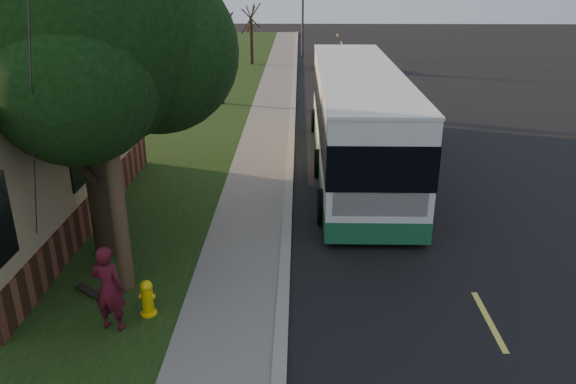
{
  "coord_description": "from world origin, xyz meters",
  "views": [
    {
      "loc": [
        0.3,
        -9.19,
        6.37
      ],
      "look_at": [
        0.05,
        2.87,
        1.5
      ],
      "focal_mm": 35.0,
      "sensor_mm": 36.0,
      "label": 1
    }
  ],
  "objects_px": {
    "bare_tree_far": "(251,35)",
    "transit_bus": "(357,117)",
    "fire_hydrant": "(147,298)",
    "skateboard_spare": "(89,291)",
    "skateboarder": "(109,288)",
    "distant_car": "(329,59)",
    "leafy_tree": "(82,29)",
    "traffic_signal": "(303,13)",
    "bare_tree_near": "(220,61)",
    "utility_pole": "(101,69)"
  },
  "relations": [
    {
      "from": "fire_hydrant",
      "to": "skateboarder",
      "type": "bearing_deg",
      "value": -140.07
    },
    {
      "from": "transit_bus",
      "to": "skateboarder",
      "type": "xyz_separation_m",
      "value": [
        -5.35,
        -9.35,
        -0.84
      ]
    },
    {
      "from": "skateboard_spare",
      "to": "transit_bus",
      "type": "bearing_deg",
      "value": 52.57
    },
    {
      "from": "bare_tree_far",
      "to": "skateboarder",
      "type": "height_order",
      "value": "bare_tree_far"
    },
    {
      "from": "fire_hydrant",
      "to": "skateboard_spare",
      "type": "xyz_separation_m",
      "value": [
        -1.44,
        0.73,
        -0.31
      ]
    },
    {
      "from": "distant_car",
      "to": "bare_tree_near",
      "type": "bearing_deg",
      "value": -122.18
    },
    {
      "from": "leafy_tree",
      "to": "transit_bus",
      "type": "xyz_separation_m",
      "value": [
        6.38,
        6.25,
        -3.41
      ]
    },
    {
      "from": "fire_hydrant",
      "to": "leafy_tree",
      "type": "bearing_deg",
      "value": 120.67
    },
    {
      "from": "bare_tree_far",
      "to": "traffic_signal",
      "type": "bearing_deg",
      "value": 48.81
    },
    {
      "from": "bare_tree_far",
      "to": "traffic_signal",
      "type": "height_order",
      "value": "traffic_signal"
    },
    {
      "from": "utility_pole",
      "to": "skateboard_spare",
      "type": "height_order",
      "value": "utility_pole"
    },
    {
      "from": "bare_tree_near",
      "to": "skateboard_spare",
      "type": "relative_size",
      "value": 6.1
    },
    {
      "from": "fire_hydrant",
      "to": "bare_tree_far",
      "type": "height_order",
      "value": "bare_tree_far"
    },
    {
      "from": "fire_hydrant",
      "to": "distant_car",
      "type": "height_order",
      "value": "distant_car"
    },
    {
      "from": "leafy_tree",
      "to": "bare_tree_near",
      "type": "height_order",
      "value": "leafy_tree"
    },
    {
      "from": "skateboard_spare",
      "to": "skateboarder",
      "type": "bearing_deg",
      "value": -53.02
    },
    {
      "from": "bare_tree_near",
      "to": "bare_tree_far",
      "type": "xyz_separation_m",
      "value": [
        0.5,
        12.0,
        -0.15
      ]
    },
    {
      "from": "fire_hydrant",
      "to": "distant_car",
      "type": "bearing_deg",
      "value": 80.34
    },
    {
      "from": "skateboarder",
      "to": "skateboard_spare",
      "type": "bearing_deg",
      "value": -41.68
    },
    {
      "from": "utility_pole",
      "to": "skateboard_spare",
      "type": "xyz_separation_m",
      "value": [
        -0.74,
        -0.26,
        -4.51
      ]
    },
    {
      "from": "traffic_signal",
      "to": "transit_bus",
      "type": "xyz_separation_m",
      "value": [
        1.7,
        -25.11,
        -1.41
      ]
    },
    {
      "from": "bare_tree_far",
      "to": "traffic_signal",
      "type": "distance_m",
      "value": 5.44
    },
    {
      "from": "traffic_signal",
      "to": "leafy_tree",
      "type": "bearing_deg",
      "value": -98.47
    },
    {
      "from": "bare_tree_near",
      "to": "distant_car",
      "type": "bearing_deg",
      "value": 60.95
    },
    {
      "from": "utility_pole",
      "to": "leafy_tree",
      "type": "distance_m",
      "value": 1.94
    },
    {
      "from": "fire_hydrant",
      "to": "skateboarder",
      "type": "relative_size",
      "value": 0.43
    },
    {
      "from": "transit_bus",
      "to": "skateboard_spare",
      "type": "distance_m",
      "value": 10.41
    },
    {
      "from": "bare_tree_near",
      "to": "utility_pole",
      "type": "bearing_deg",
      "value": -89.34
    },
    {
      "from": "leafy_tree",
      "to": "bare_tree_near",
      "type": "distance_m",
      "value": 15.66
    },
    {
      "from": "fire_hydrant",
      "to": "skateboard_spare",
      "type": "height_order",
      "value": "fire_hydrant"
    },
    {
      "from": "traffic_signal",
      "to": "distant_car",
      "type": "height_order",
      "value": "traffic_signal"
    },
    {
      "from": "traffic_signal",
      "to": "skateboarder",
      "type": "xyz_separation_m",
      "value": [
        -3.65,
        -34.46,
        -2.24
      ]
    },
    {
      "from": "skateboarder",
      "to": "distant_car",
      "type": "distance_m",
      "value": 29.24
    },
    {
      "from": "fire_hydrant",
      "to": "leafy_tree",
      "type": "xyz_separation_m",
      "value": [
        -1.57,
        2.65,
        4.73
      ]
    },
    {
      "from": "utility_pole",
      "to": "bare_tree_far",
      "type": "height_order",
      "value": "utility_pole"
    },
    {
      "from": "fire_hydrant",
      "to": "skateboard_spare",
      "type": "relative_size",
      "value": 1.05
    },
    {
      "from": "leafy_tree",
      "to": "transit_bus",
      "type": "height_order",
      "value": "leafy_tree"
    },
    {
      "from": "bare_tree_far",
      "to": "distant_car",
      "type": "bearing_deg",
      "value": -18.16
    },
    {
      "from": "bare_tree_far",
      "to": "transit_bus",
      "type": "bearing_deg",
      "value": -76.15
    },
    {
      "from": "traffic_signal",
      "to": "distant_car",
      "type": "relative_size",
      "value": 1.41
    },
    {
      "from": "utility_pole",
      "to": "leafy_tree",
      "type": "xyz_separation_m",
      "value": [
        -0.87,
        1.66,
        0.54
      ]
    },
    {
      "from": "fire_hydrant",
      "to": "utility_pole",
      "type": "distance_m",
      "value": 4.37
    },
    {
      "from": "skateboarder",
      "to": "transit_bus",
      "type": "bearing_deg",
      "value": -108.45
    },
    {
      "from": "traffic_signal",
      "to": "skateboard_spare",
      "type": "xyz_separation_m",
      "value": [
        -4.54,
        -33.27,
        -3.04
      ]
    },
    {
      "from": "utility_pole",
      "to": "skateboarder",
      "type": "distance_m",
      "value": 3.99
    },
    {
      "from": "skateboarder",
      "to": "distant_car",
      "type": "bearing_deg",
      "value": -89.23
    },
    {
      "from": "leafy_tree",
      "to": "skateboarder",
      "type": "xyz_separation_m",
      "value": [
        1.02,
        -3.11,
        -4.24
      ]
    },
    {
      "from": "utility_pole",
      "to": "skateboard_spare",
      "type": "distance_m",
      "value": 4.58
    },
    {
      "from": "transit_bus",
      "to": "skateboard_spare",
      "type": "bearing_deg",
      "value": -127.43
    },
    {
      "from": "skateboard_spare",
      "to": "distant_car",
      "type": "xyz_separation_m",
      "value": [
        6.26,
        27.56,
        0.54
      ]
    }
  ]
}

